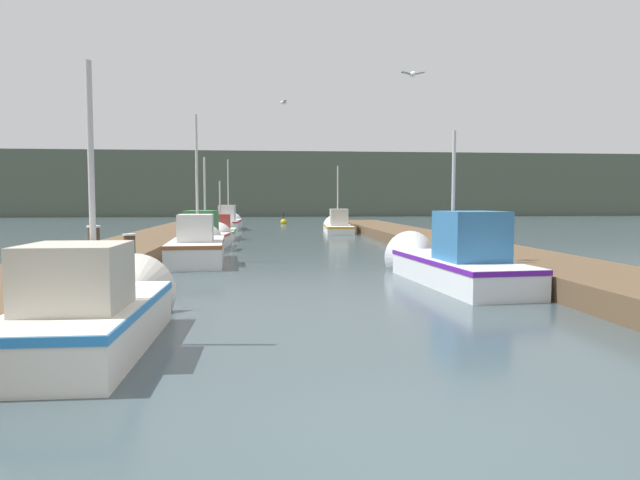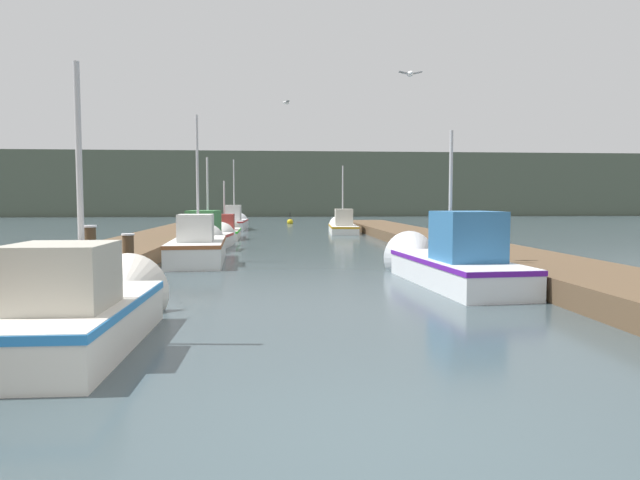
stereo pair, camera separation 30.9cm
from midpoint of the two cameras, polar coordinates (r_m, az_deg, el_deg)
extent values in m
plane|color=#38474C|center=(4.64, 8.09, -20.11)|extent=(200.00, 200.00, 0.00)
cube|color=brown|center=(20.72, -17.53, -0.75)|extent=(2.66, 40.00, 0.47)
cube|color=brown|center=(21.22, 13.30, -0.56)|extent=(2.66, 40.00, 0.47)
cube|color=#4C5647|center=(72.40, -3.90, 5.44)|extent=(120.00, 16.00, 7.37)
cube|color=silver|center=(7.86, -22.13, -7.91)|extent=(1.45, 3.62, 0.61)
cube|color=#2A7DCA|center=(7.82, -22.18, -6.14)|extent=(1.48, 3.65, 0.10)
cone|color=silver|center=(9.94, -18.25, -5.36)|extent=(1.36, 0.78, 1.36)
cube|color=#B2AD9E|center=(7.33, -23.36, -3.32)|extent=(1.11, 1.19, 0.77)
cylinder|color=#B2B2B7|center=(7.96, -21.89, 5.48)|extent=(0.08, 0.08, 3.04)
cube|color=silver|center=(13.01, 14.06, -3.10)|extent=(1.92, 4.82, 0.61)
cube|color=#561795|center=(12.98, 14.08, -2.02)|extent=(1.95, 4.86, 0.10)
cone|color=silver|center=(15.60, 9.98, -1.87)|extent=(1.53, 1.01, 1.47)
cube|color=#2D6699|center=(12.40, 15.20, 0.38)|extent=(1.32, 1.47, 1.04)
cylinder|color=#B2B2B7|center=(13.24, 13.58, 4.51)|extent=(0.08, 0.08, 2.84)
cube|color=silver|center=(17.52, -11.64, -1.12)|extent=(1.76, 4.39, 0.69)
cube|color=brown|center=(17.49, -11.65, -0.19)|extent=(1.79, 4.42, 0.10)
cone|color=silver|center=(20.19, -11.12, -0.44)|extent=(1.51, 1.15, 1.46)
cube|color=silver|center=(16.93, -11.80, 1.20)|extent=(1.05, 1.34, 0.78)
cylinder|color=#B2B2B7|center=(17.78, -11.67, 6.14)|extent=(0.08, 0.08, 3.76)
cube|color=silver|center=(22.33, -10.88, -0.21)|extent=(1.79, 3.88, 0.54)
cube|color=#C63434|center=(22.31, -10.89, 0.33)|extent=(1.82, 3.91, 0.10)
cone|color=silver|center=(24.59, -9.77, 0.19)|extent=(1.43, 1.00, 1.36)
cube|color=#387A42|center=(21.83, -11.16, 1.66)|extent=(1.21, 1.54, 0.96)
cylinder|color=#B2B2B7|center=(22.55, -10.79, 4.33)|extent=(0.08, 0.08, 3.00)
cube|color=silver|center=(28.09, -9.24, 0.58)|extent=(1.50, 3.70, 0.46)
cube|color=green|center=(28.08, -9.25, 0.93)|extent=(1.53, 3.73, 0.10)
cone|color=silver|center=(30.28, -8.97, 0.83)|extent=(1.38, 0.75, 1.37)
cube|color=#99332D|center=(27.60, -9.32, 1.79)|extent=(1.02, 1.08, 0.76)
cylinder|color=#B2B2B7|center=(28.32, -9.24, 3.47)|extent=(0.08, 0.08, 2.37)
cube|color=silver|center=(32.66, 2.59, 1.11)|extent=(1.72, 4.62, 0.46)
cube|color=#CA8B12|center=(32.65, 2.59, 1.40)|extent=(1.75, 4.65, 0.10)
cone|color=silver|center=(35.43, 2.28, 1.34)|extent=(1.45, 1.09, 1.39)
cube|color=#B2AD9E|center=(32.07, 2.66, 2.29)|extent=(1.04, 1.45, 0.93)
cylinder|color=#B2B2B7|center=(32.96, 2.56, 4.49)|extent=(0.08, 0.08, 3.40)
cube|color=silver|center=(36.82, -8.38, 1.52)|extent=(1.60, 4.84, 0.61)
cube|color=#B32C2C|center=(36.81, -8.38, 1.90)|extent=(1.63, 4.87, 0.10)
cone|color=silver|center=(39.68, -8.03, 1.70)|extent=(1.45, 0.94, 1.43)
cube|color=silver|center=(36.20, -8.47, 2.72)|extent=(1.00, 1.56, 0.95)
cylinder|color=#B2B2B7|center=(37.16, -8.37, 4.99)|extent=(0.08, 0.08, 3.86)
cylinder|color=#473523|center=(12.20, -21.27, -1.98)|extent=(0.22, 0.22, 1.35)
cylinder|color=silver|center=(12.15, -21.35, 1.29)|extent=(0.26, 0.26, 0.04)
cylinder|color=#473523|center=(40.71, -9.14, 2.24)|extent=(0.28, 0.28, 1.31)
cylinder|color=silver|center=(40.70, -9.15, 3.19)|extent=(0.33, 0.33, 0.04)
cylinder|color=#473523|center=(14.44, -18.03, -1.61)|extent=(0.27, 0.27, 1.05)
cylinder|color=silver|center=(14.40, -18.08, 0.54)|extent=(0.30, 0.30, 0.04)
sphere|color=gold|center=(45.35, -2.82, 1.81)|extent=(0.49, 0.49, 0.49)
cylinder|color=black|center=(45.34, -2.82, 2.43)|extent=(0.06, 0.06, 0.50)
ellipsoid|color=white|center=(23.69, -3.01, 13.55)|extent=(0.31, 0.22, 0.12)
cube|color=gray|center=(23.56, -2.90, 13.65)|extent=(0.20, 0.30, 0.07)
cube|color=gray|center=(23.82, -3.13, 13.55)|extent=(0.20, 0.30, 0.07)
ellipsoid|color=white|center=(13.86, 9.67, 16.06)|extent=(0.14, 0.28, 0.12)
cube|color=gray|center=(13.90, 10.24, 16.11)|extent=(0.27, 0.12, 0.07)
cube|color=gray|center=(13.83, 9.09, 16.18)|extent=(0.27, 0.12, 0.07)
camera|label=1|loc=(0.15, -89.48, 0.04)|focal=32.00mm
camera|label=2|loc=(0.15, 90.52, -0.04)|focal=32.00mm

